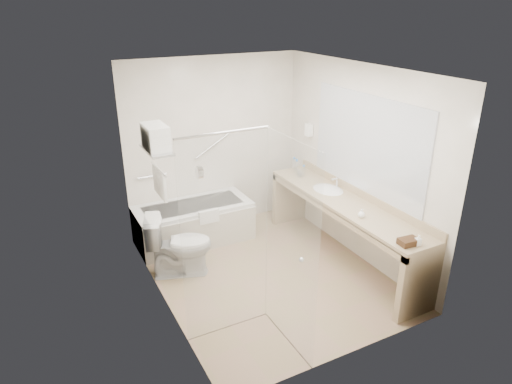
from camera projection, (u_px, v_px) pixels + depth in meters
name	position (u px, v px, depth m)	size (l,w,h in m)	color
floor	(267.00, 273.00, 5.73)	(3.20, 3.20, 0.00)	#9D7C61
ceiling	(269.00, 70.00, 4.76)	(2.60, 3.20, 0.10)	white
wall_back	(214.00, 145.00, 6.56)	(2.60, 0.10, 2.50)	silver
wall_front	(357.00, 241.00, 3.94)	(2.60, 0.10, 2.50)	silver
wall_left	(158.00, 202.00, 4.69)	(0.10, 3.20, 2.50)	silver
wall_right	(357.00, 164.00, 5.80)	(0.10, 3.20, 2.50)	silver
bathtub	(194.00, 223.00, 6.43)	(1.60, 0.73, 0.59)	silver
grab_bar_short	(152.00, 176.00, 6.23)	(0.03, 0.03, 0.40)	silver
grab_bar_long	(212.00, 146.00, 6.50)	(0.03, 0.03, 0.60)	silver
shower_enclosure	(257.00, 242.00, 4.29)	(0.96, 0.91, 2.11)	silver
towel_shelf	(156.00, 145.00, 4.84)	(0.24, 0.55, 0.81)	silver
vanity_counter	(344.00, 216.00, 5.80)	(0.55, 2.70, 0.95)	tan
sink	(328.00, 192.00, 6.07)	(0.40, 0.52, 0.14)	silver
faucet	(337.00, 182.00, 6.09)	(0.03, 0.03, 0.14)	silver
mirror	(367.00, 144.00, 5.56)	(0.02, 2.00, 1.20)	silver
hairdryer_unit	(309.00, 130.00, 6.56)	(0.08, 0.10, 0.18)	white
toilet	(179.00, 245.00, 5.60)	(0.45, 0.80, 0.78)	silver
amenity_basket	(409.00, 242.00, 4.68)	(0.20, 0.14, 0.07)	#412917
soap_bottle_a	(418.00, 243.00, 4.67)	(0.05, 0.12, 0.05)	white
soap_bottle_b	(361.00, 214.00, 5.26)	(0.08, 0.10, 0.08)	white
water_bottle_left	(296.00, 167.00, 6.59)	(0.07, 0.07, 0.21)	silver
water_bottle_mid	(294.00, 164.00, 6.71)	(0.06, 0.06, 0.20)	silver
water_bottle_right	(304.00, 171.00, 6.49)	(0.05, 0.05, 0.17)	silver
drinking_glass_near	(300.00, 175.00, 6.46)	(0.06, 0.06, 0.08)	silver
drinking_glass_far	(299.00, 173.00, 6.52)	(0.07, 0.07, 0.09)	silver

